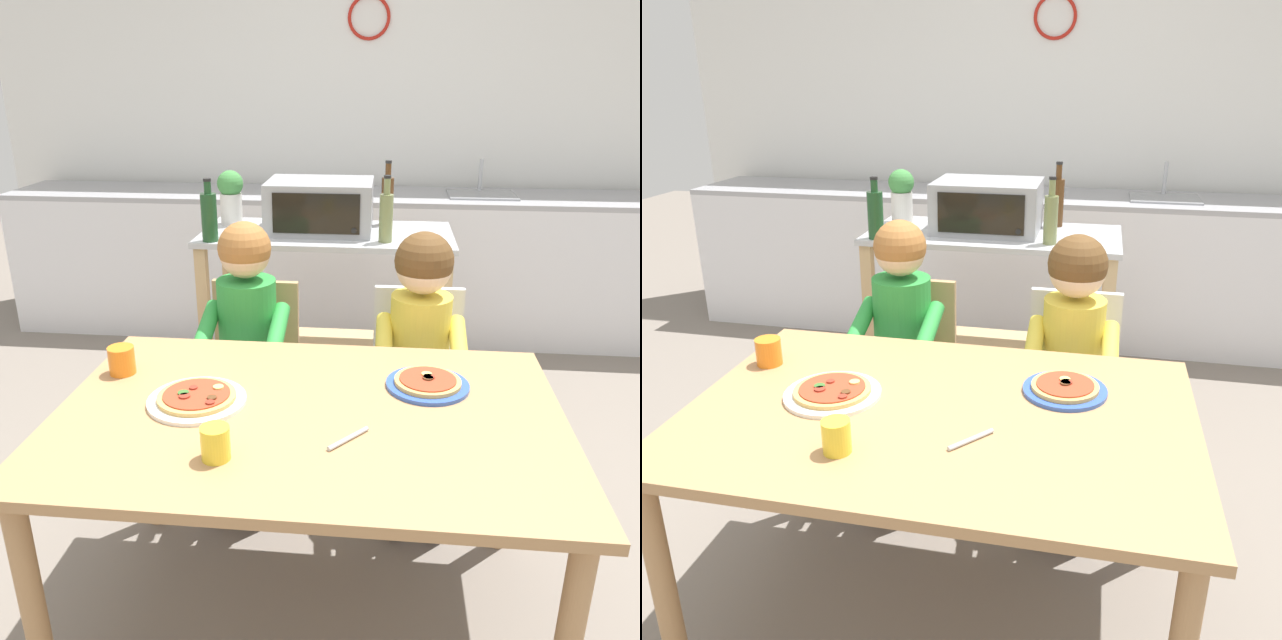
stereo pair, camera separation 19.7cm
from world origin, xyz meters
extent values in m
plane|color=slate|center=(0.00, 1.12, 0.00)|extent=(11.20, 11.20, 0.00)
cube|color=white|center=(0.00, 2.86, 1.35)|extent=(4.81, 0.12, 2.70)
torus|color=red|center=(0.04, 2.79, 1.90)|extent=(0.26, 0.02, 0.26)
cube|color=silver|center=(0.00, 2.45, 0.43)|extent=(4.33, 0.60, 0.86)
cube|color=#9E9EA3|center=(0.00, 2.45, 0.88)|extent=(4.33, 0.60, 0.03)
cube|color=gray|center=(0.76, 2.45, 0.89)|extent=(0.40, 0.33, 0.02)
cylinder|color=#B7BABF|center=(0.76, 2.57, 0.99)|extent=(0.02, 0.02, 0.20)
cube|color=#B7BABF|center=(-0.08, 1.36, 0.89)|extent=(1.14, 0.54, 0.02)
cube|color=tan|center=(-0.08, 1.36, 0.32)|extent=(1.05, 0.50, 0.02)
cube|color=tan|center=(-0.61, 1.13, 0.44)|extent=(0.05, 0.05, 0.88)
cube|color=tan|center=(0.45, 1.13, 0.44)|extent=(0.05, 0.05, 0.88)
cube|color=tan|center=(-0.61, 1.59, 0.44)|extent=(0.05, 0.05, 0.88)
cube|color=tan|center=(0.45, 1.59, 0.44)|extent=(0.05, 0.05, 0.88)
cube|color=#999BA0|center=(-0.11, 1.39, 1.02)|extent=(0.47, 0.36, 0.23)
cube|color=black|center=(-0.11, 1.21, 1.02)|extent=(0.38, 0.01, 0.17)
cylinder|color=black|center=(0.05, 1.20, 0.95)|extent=(0.02, 0.01, 0.02)
cylinder|color=#4C2D14|center=(0.19, 1.55, 1.01)|extent=(0.06, 0.06, 0.22)
cylinder|color=#4C2D14|center=(0.19, 1.55, 1.16)|extent=(0.03, 0.03, 0.07)
cylinder|color=black|center=(0.19, 1.55, 1.20)|extent=(0.03, 0.03, 0.01)
cylinder|color=olive|center=(0.19, 1.20, 1.00)|extent=(0.06, 0.06, 0.20)
cylinder|color=olive|center=(0.19, 1.20, 1.14)|extent=(0.03, 0.03, 0.07)
cylinder|color=black|center=(0.19, 1.20, 1.18)|extent=(0.03, 0.03, 0.01)
cylinder|color=#1E4723|center=(-0.57, 1.14, 1.00)|extent=(0.07, 0.07, 0.20)
cylinder|color=#1E4723|center=(-0.57, 1.14, 1.13)|extent=(0.03, 0.03, 0.05)
cylinder|color=black|center=(-0.57, 1.14, 1.16)|extent=(0.03, 0.03, 0.01)
cylinder|color=beige|center=(-0.55, 1.48, 0.98)|extent=(0.10, 0.10, 0.15)
sphere|color=#428942|center=(-0.55, 1.48, 1.10)|extent=(0.12, 0.12, 0.12)
cube|color=#AD7F51|center=(0.00, 0.00, 0.71)|extent=(1.38, 0.92, 0.03)
cylinder|color=#AD7F51|center=(-0.63, -0.40, 0.35)|extent=(0.06, 0.06, 0.70)
cylinder|color=#AD7F51|center=(-0.63, 0.40, 0.35)|extent=(0.06, 0.06, 0.70)
cylinder|color=#AD7F51|center=(0.63, 0.40, 0.35)|extent=(0.06, 0.06, 0.70)
cube|color=tan|center=(-0.31, 0.69, 0.44)|extent=(0.36, 0.36, 0.04)
cube|color=tan|center=(-0.31, 0.85, 0.63)|extent=(0.34, 0.03, 0.38)
cylinder|color=tan|center=(-0.16, 0.54, 0.22)|extent=(0.03, 0.03, 0.42)
cylinder|color=tan|center=(-0.46, 0.54, 0.22)|extent=(0.03, 0.03, 0.42)
cylinder|color=tan|center=(-0.16, 0.84, 0.22)|extent=(0.03, 0.03, 0.42)
cylinder|color=tan|center=(-0.46, 0.84, 0.22)|extent=(0.03, 0.03, 0.42)
cube|color=silver|center=(0.33, 0.67, 0.44)|extent=(0.36, 0.36, 0.04)
cube|color=silver|center=(0.33, 0.83, 0.63)|extent=(0.34, 0.03, 0.38)
cylinder|color=silver|center=(0.48, 0.52, 0.22)|extent=(0.03, 0.03, 0.42)
cylinder|color=silver|center=(0.18, 0.52, 0.22)|extent=(0.03, 0.03, 0.42)
cylinder|color=silver|center=(0.48, 0.82, 0.22)|extent=(0.03, 0.03, 0.42)
cylinder|color=silver|center=(0.18, 0.82, 0.22)|extent=(0.03, 0.03, 0.42)
cube|color=#424C6B|center=(-0.24, 0.55, 0.48)|extent=(0.10, 0.30, 0.10)
cylinder|color=#424C6B|center=(-0.24, 0.42, 0.24)|extent=(0.08, 0.08, 0.44)
cube|color=#424C6B|center=(-0.38, 0.55, 0.48)|extent=(0.10, 0.30, 0.10)
cylinder|color=#424C6B|center=(-0.38, 0.42, 0.24)|extent=(0.08, 0.08, 0.44)
cylinder|color=green|center=(-0.18, 0.59, 0.72)|extent=(0.06, 0.26, 0.15)
cylinder|color=green|center=(-0.44, 0.59, 0.72)|extent=(0.06, 0.26, 0.15)
cylinder|color=green|center=(-0.31, 0.69, 0.68)|extent=(0.22, 0.22, 0.39)
sphere|color=beige|center=(-0.31, 0.69, 0.98)|extent=(0.19, 0.19, 0.19)
sphere|color=#9E6633|center=(-0.31, 0.69, 0.99)|extent=(0.20, 0.20, 0.20)
cube|color=#424C6B|center=(0.40, 0.53, 0.48)|extent=(0.10, 0.30, 0.10)
cylinder|color=#424C6B|center=(0.40, 0.40, 0.24)|extent=(0.08, 0.08, 0.44)
cube|color=#424C6B|center=(0.26, 0.53, 0.48)|extent=(0.10, 0.30, 0.10)
cylinder|color=#424C6B|center=(0.26, 0.40, 0.24)|extent=(0.08, 0.08, 0.44)
cylinder|color=yellow|center=(0.46, 0.57, 0.70)|extent=(0.06, 0.26, 0.15)
cylinder|color=yellow|center=(0.20, 0.57, 0.70)|extent=(0.06, 0.26, 0.15)
cylinder|color=yellow|center=(0.33, 0.67, 0.66)|extent=(0.22, 0.22, 0.36)
sphere|color=beige|center=(0.33, 0.67, 0.95)|extent=(0.20, 0.20, 0.20)
sphere|color=brown|center=(0.33, 0.67, 0.97)|extent=(0.21, 0.21, 0.21)
cylinder|color=white|center=(-0.31, 0.02, 0.73)|extent=(0.27, 0.27, 0.01)
cylinder|color=tan|center=(-0.31, 0.02, 0.75)|extent=(0.22, 0.22, 0.01)
cylinder|color=#B23D23|center=(-0.31, 0.02, 0.75)|extent=(0.19, 0.19, 0.00)
cylinder|color=maroon|center=(-0.33, 0.05, 0.76)|extent=(0.02, 0.02, 0.01)
cylinder|color=maroon|center=(-0.34, -0.01, 0.76)|extent=(0.03, 0.03, 0.01)
cylinder|color=maroon|center=(-0.26, -0.03, 0.76)|extent=(0.02, 0.02, 0.01)
cylinder|color=#DBC666|center=(-0.26, 0.06, 0.76)|extent=(0.03, 0.03, 0.01)
cylinder|color=#386628|center=(-0.35, 0.01, 0.76)|extent=(0.03, 0.03, 0.01)
cylinder|color=#563319|center=(-0.26, -0.01, 0.76)|extent=(0.03, 0.03, 0.01)
cylinder|color=#3356B7|center=(0.33, 0.18, 0.73)|extent=(0.24, 0.24, 0.01)
cylinder|color=tan|center=(0.33, 0.18, 0.75)|extent=(0.19, 0.19, 0.01)
cylinder|color=#B23D23|center=(0.33, 0.18, 0.75)|extent=(0.16, 0.16, 0.00)
cylinder|color=maroon|center=(0.33, 0.18, 0.76)|extent=(0.03, 0.03, 0.01)
cylinder|color=#563319|center=(0.33, 0.18, 0.76)|extent=(0.03, 0.03, 0.01)
cylinder|color=#DBC666|center=(0.33, 0.20, 0.76)|extent=(0.03, 0.03, 0.01)
cylinder|color=orange|center=(-0.59, 0.18, 0.77)|extent=(0.08, 0.08, 0.09)
cylinder|color=yellow|center=(-0.19, -0.25, 0.77)|extent=(0.07, 0.07, 0.08)
cylinder|color=#B7BABF|center=(0.12, -0.14, 0.73)|extent=(0.10, 0.12, 0.01)
camera|label=1|loc=(0.19, -1.53, 1.59)|focal=36.15mm
camera|label=2|loc=(0.39, -1.50, 1.59)|focal=36.15mm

